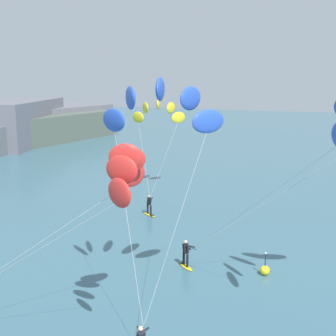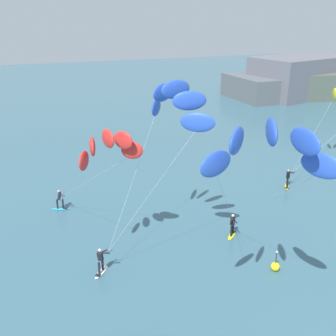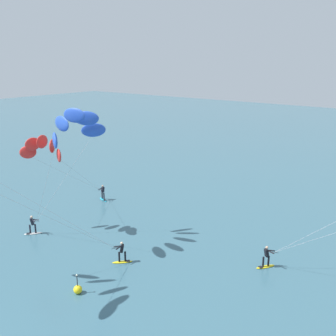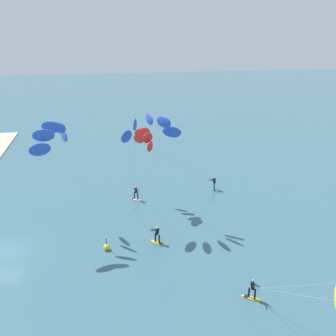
{
  "view_description": "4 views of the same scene",
  "coord_description": "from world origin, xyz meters",
  "px_view_note": "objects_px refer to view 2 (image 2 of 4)",
  "views": [
    {
      "loc": [
        -23.81,
        5.82,
        11.32
      ],
      "look_at": [
        0.35,
        14.38,
        6.02
      ],
      "focal_mm": 49.11,
      "sensor_mm": 36.0,
      "label": 1
    },
    {
      "loc": [
        -12.34,
        -8.79,
        14.92
      ],
      "look_at": [
        -2.55,
        17.69,
        3.98
      ],
      "focal_mm": 43.92,
      "sensor_mm": 36.0,
      "label": 2
    },
    {
      "loc": [
        19.05,
        -5.12,
        14.63
      ],
      "look_at": [
        0.22,
        19.56,
        5.84
      ],
      "focal_mm": 41.52,
      "sensor_mm": 36.0,
      "label": 3
    },
    {
      "loc": [
        31.89,
        9.35,
        19.32
      ],
      "look_at": [
        -3.16,
        14.99,
        5.83
      ],
      "focal_mm": 42.26,
      "sensor_mm": 36.0,
      "label": 4
    }
  ],
  "objects_px": {
    "kitesurfer_downwind": "(105,151)",
    "marker_buoy": "(275,266)",
    "kitesurfer_nearshore": "(173,108)",
    "kitesurfer_far_out": "(267,154)"
  },
  "relations": [
    {
      "from": "kitesurfer_downwind",
      "to": "kitesurfer_nearshore",
      "type": "bearing_deg",
      "value": -5.38
    },
    {
      "from": "kitesurfer_nearshore",
      "to": "kitesurfer_downwind",
      "type": "relative_size",
      "value": 1.11
    },
    {
      "from": "kitesurfer_far_out",
      "to": "kitesurfer_downwind",
      "type": "relative_size",
      "value": 1.13
    },
    {
      "from": "kitesurfer_nearshore",
      "to": "kitesurfer_far_out",
      "type": "distance_m",
      "value": 8.47
    },
    {
      "from": "kitesurfer_nearshore",
      "to": "marker_buoy",
      "type": "bearing_deg",
      "value": -42.0
    },
    {
      "from": "kitesurfer_downwind",
      "to": "marker_buoy",
      "type": "xyz_separation_m",
      "value": [
        9.08,
        -4.9,
        -6.93
      ]
    },
    {
      "from": "kitesurfer_far_out",
      "to": "kitesurfer_downwind",
      "type": "xyz_separation_m",
      "value": [
        -5.07,
        8.79,
        -2.08
      ]
    },
    {
      "from": "kitesurfer_far_out",
      "to": "marker_buoy",
      "type": "relative_size",
      "value": 8.16
    },
    {
      "from": "kitesurfer_nearshore",
      "to": "kitesurfer_downwind",
      "type": "bearing_deg",
      "value": 174.62
    },
    {
      "from": "kitesurfer_nearshore",
      "to": "kitesurfer_downwind",
      "type": "xyz_separation_m",
      "value": [
        -4.06,
        0.38,
        -2.28
      ]
    }
  ]
}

